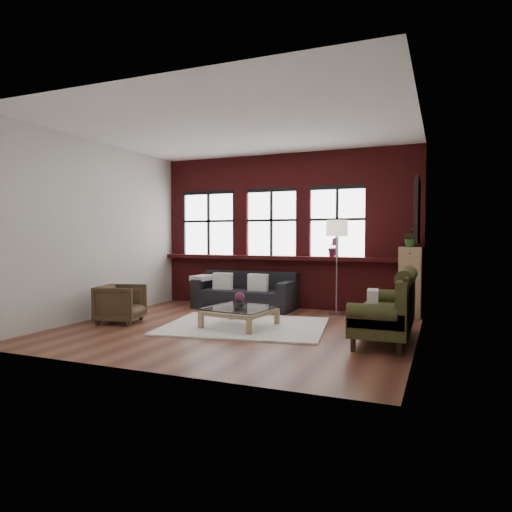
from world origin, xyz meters
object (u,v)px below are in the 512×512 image
at_px(armchair, 121,304).
at_px(floor_lamp, 337,264).
at_px(vase, 240,303).
at_px(vintage_settee, 384,305).
at_px(drawer_chest, 410,282).
at_px(dark_sofa, 244,291).
at_px(coffee_table, 240,318).

relative_size(armchair, floor_lamp, 0.37).
xyz_separation_m(vase, floor_lamp, (1.21, 1.73, 0.57)).
relative_size(vintage_settee, floor_lamp, 0.98).
xyz_separation_m(vintage_settee, armchair, (-4.36, -0.37, -0.18)).
bearing_deg(vintage_settee, drawer_chest, 84.08).
relative_size(vase, drawer_chest, 0.11).
height_order(armchair, floor_lamp, floor_lamp).
bearing_deg(dark_sofa, vintage_settee, -31.20).
relative_size(dark_sofa, armchair, 2.86).
bearing_deg(floor_lamp, armchair, -147.22).
height_order(drawer_chest, floor_lamp, floor_lamp).
xyz_separation_m(dark_sofa, floor_lamp, (1.92, -0.06, 0.60)).
bearing_deg(armchair, vintage_settee, -100.47).
xyz_separation_m(vase, drawer_chest, (2.50, 2.07, 0.24)).
relative_size(vintage_settee, armchair, 2.63).
xyz_separation_m(coffee_table, vase, (0.00, 0.00, 0.24)).
height_order(dark_sofa, vintage_settee, vintage_settee).
relative_size(vase, floor_lamp, 0.07).
height_order(vase, drawer_chest, drawer_chest).
bearing_deg(armchair, vase, -94.80).
bearing_deg(floor_lamp, drawer_chest, 14.48).
relative_size(vintage_settee, drawer_chest, 1.47).
relative_size(armchair, drawer_chest, 0.56).
bearing_deg(drawer_chest, armchair, -151.84).
bearing_deg(floor_lamp, vase, -124.86).
distance_m(coffee_table, vase, 0.24).
height_order(vase, floor_lamp, floor_lamp).
bearing_deg(vintage_settee, floor_lamp, 121.56).
bearing_deg(vintage_settee, dark_sofa, 148.80).
bearing_deg(dark_sofa, armchair, -122.03).
height_order(vintage_settee, coffee_table, vintage_settee).
bearing_deg(dark_sofa, drawer_chest, 4.77).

